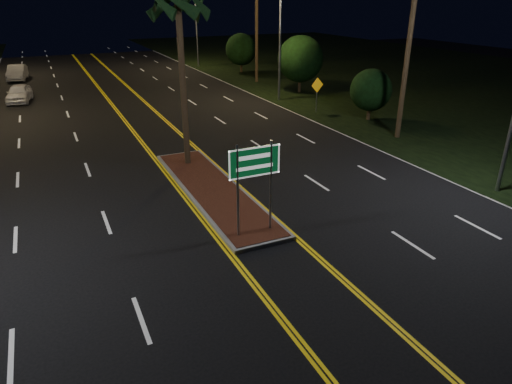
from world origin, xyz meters
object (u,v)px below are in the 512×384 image
median_island (213,190)px  warning_sign (317,90)px  highway_sign (254,170)px  shrub_near (371,90)px  car_far (17,71)px  streetlight_right_far (193,14)px  streetlight_right_mid (276,24)px  shrub_far (241,49)px  car_near (19,92)px  palm_median (178,4)px  shrub_mid (300,59)px

median_island → warning_sign: (11.40, 10.14, 1.49)m
highway_sign → shrub_near: highway_sign is taller
highway_sign → car_far: size_ratio=0.65×
car_far → warning_sign: 30.36m
highway_sign → warning_sign: bearing=51.5°
median_island → streetlight_right_far: size_ratio=1.14×
streetlight_right_mid → car_far: 26.64m
car_far → warning_sign: warning_sign is taller
shrub_far → car_near: size_ratio=0.86×
palm_median → shrub_mid: palm_median is taller
shrub_mid → palm_median: bearing=-136.0°
streetlight_right_far → palm_median: size_ratio=1.08×
shrub_mid → car_near: 22.35m
streetlight_right_far → car_near: (-18.10, -12.20, -4.89)m
shrub_far → warning_sign: (-2.40, -18.86, -0.77)m
palm_median → car_far: bearing=104.4°
warning_sign → streetlight_right_mid: bearing=90.5°
streetlight_right_far → palm_median: (-10.61, -31.50, 1.62)m
highway_sign → shrub_near: bearing=39.7°
median_island → shrub_mid: (14.00, 17.00, 2.64)m
streetlight_right_mid → warning_sign: (0.78, -4.86, -4.09)m
highway_sign → warning_sign: (11.40, 14.34, -0.83)m
shrub_near → shrub_far: (0.30, 22.00, 0.39)m
shrub_mid → shrub_far: bearing=91.0°
median_island → shrub_mid: size_ratio=2.22×
car_near → warning_sign: warning_sign is taller
warning_sign → median_island: bearing=-147.0°
median_island → warning_sign: bearing=41.7°
palm_median → warning_sign: 14.37m
median_island → car_near: car_near is taller
streetlight_right_far → shrub_near: bearing=-84.1°
palm_median → shrub_near: size_ratio=2.52×
highway_sign → streetlight_right_far: bearing=74.9°
highway_sign → streetlight_right_mid: (10.61, 19.20, 3.25)m
shrub_far → streetlight_right_mid: bearing=-102.8°
highway_sign → car_far: (-7.74, 37.90, -1.59)m
palm_median → shrub_mid: size_ratio=1.80×
median_island → palm_median: bearing=90.0°
streetlight_right_mid → palm_median: (-10.61, -11.50, 1.62)m
median_island → car_near: (-7.49, 22.80, 0.68)m
median_island → highway_sign: size_ratio=3.20×
palm_median → shrub_far: (13.80, 25.50, -4.94)m
streetlight_right_far → shrub_mid: bearing=-79.3°
median_island → car_far: car_far is taller
palm_median → shrub_near: palm_median is taller
shrub_mid → car_far: bearing=142.5°
streetlight_right_mid → palm_median: streetlight_right_mid is taller
palm_median → shrub_mid: (14.00, 13.50, -4.55)m
shrub_mid → car_near: (-21.49, 5.80, -1.96)m
streetlight_right_far → car_near: streetlight_right_far is taller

